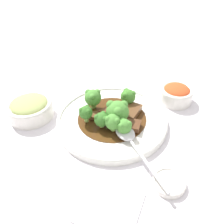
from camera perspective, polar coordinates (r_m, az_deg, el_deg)
The scene contains 18 objects.
ground_plane at distance 0.57m, azimuth -0.00°, elevation -2.66°, with size 4.00×4.00×0.00m, color silver.
main_plate at distance 0.56m, azimuth -0.00°, elevation -1.90°, with size 0.28×0.28×0.02m.
beef_strip_0 at distance 0.57m, azimuth -0.09°, elevation 0.56°, with size 0.07×0.06×0.01m.
beef_strip_1 at distance 0.55m, azimuth -3.33°, elevation -0.82°, with size 0.05×0.06×0.01m.
beef_strip_2 at distance 0.53m, azimuth 4.55°, elevation -3.27°, with size 0.04×0.05×0.01m.
beef_strip_3 at distance 0.56m, azimuth 5.03°, elevation 0.18°, with size 0.07×0.05×0.01m.
broccoli_floret_0 at distance 0.52m, azimuth -2.72°, elevation -1.92°, with size 0.04×0.04×0.04m.
broccoli_floret_1 at distance 0.58m, azimuth 4.22°, elevation 4.10°, with size 0.04×0.04×0.05m.
broccoli_floret_2 at distance 0.52m, azimuth 1.44°, elevation 0.14°, with size 0.06×0.06×0.06m.
broccoli_floret_3 at distance 0.53m, azimuth -6.87°, elevation -0.11°, with size 0.03×0.03×0.04m.
broccoli_floret_4 at distance 0.50m, azimuth 3.18°, elevation -3.69°, with size 0.04×0.04×0.04m.
broccoli_floret_5 at distance 0.57m, azimuth -5.02°, elevation 3.82°, with size 0.04×0.04×0.05m.
broccoli_floret_6 at distance 0.50m, azimuth 0.35°, elevation -2.51°, with size 0.04×0.04×0.04m.
serving_spoon at distance 0.50m, azimuth 4.34°, elevation -6.54°, with size 0.16×0.16×0.01m.
side_bowl_kimchi at distance 0.65m, azimuth 16.42°, elevation 4.65°, with size 0.09×0.09×0.05m.
side_bowl_appetizer at distance 0.61m, azimuth -20.59°, elevation 0.99°, with size 0.12×0.12×0.05m.
sauce_dish at distance 0.46m, azimuth 14.62°, elevation -17.32°, with size 0.07×0.07×0.01m.
paper_napkin at distance 0.42m, azimuth -0.67°, elevation -23.40°, with size 0.11×0.11×0.01m.
Camera 1 is at (-0.40, -0.14, 0.38)m, focal length 35.00 mm.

